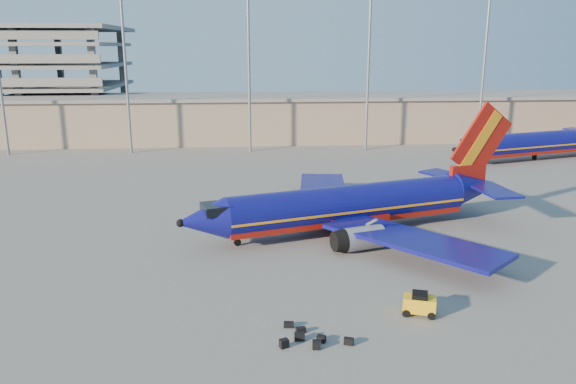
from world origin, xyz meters
name	(u,v)px	position (x,y,z in m)	size (l,w,h in m)	color
ground	(311,240)	(0.00, 0.00, 0.00)	(220.00, 220.00, 0.00)	slate
terminal_building	(327,117)	(10.00, 58.00, 4.32)	(122.00, 16.00, 8.50)	gray
light_mast_row	(309,45)	(5.00, 46.00, 17.55)	(101.60, 1.60, 28.65)	gray
aircraft_main	(356,205)	(4.56, 2.36, 2.55)	(34.28, 32.47, 11.95)	navy
aircraft_second	(540,143)	(40.58, 35.27, 2.65)	(33.22, 16.88, 11.56)	navy
baggage_tug	(419,303)	(5.37, -15.50, 0.80)	(2.44, 1.89, 1.55)	yellow
luggage_pile	(308,338)	(-2.43, -18.41, 0.23)	(4.54, 3.14, 0.53)	black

